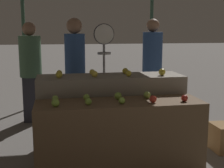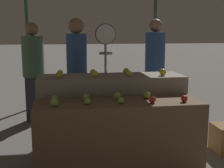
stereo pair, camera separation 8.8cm
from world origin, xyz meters
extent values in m
cylinder|color=#33513D|center=(-1.29, 3.02, 1.21)|extent=(0.07, 0.07, 2.41)
cylinder|color=#33513D|center=(1.29, 3.02, 1.21)|extent=(0.07, 0.07, 2.41)
cube|color=brown|center=(0.00, 0.00, 0.40)|extent=(1.89, 0.55, 0.81)
cube|color=gray|center=(0.00, 0.60, 0.51)|extent=(1.89, 0.55, 1.02)
sphere|color=#7AA338|center=(-0.71, -0.12, 0.85)|extent=(0.09, 0.09, 0.09)
sphere|color=#7AA338|center=(-0.36, -0.10, 0.85)|extent=(0.07, 0.07, 0.07)
sphere|color=#84AD3D|center=(0.00, -0.11, 0.85)|extent=(0.07, 0.07, 0.07)
sphere|color=red|center=(0.35, -0.12, 0.85)|extent=(0.08, 0.08, 0.08)
sphere|color=#B72D23|center=(0.72, -0.12, 0.85)|extent=(0.08, 0.08, 0.08)
sphere|color=#8EB247|center=(-0.71, 0.12, 0.85)|extent=(0.07, 0.07, 0.07)
sphere|color=#84AD3D|center=(-0.36, 0.12, 0.85)|extent=(0.08, 0.08, 0.08)
sphere|color=#84AD3D|center=(0.00, 0.10, 0.85)|extent=(0.09, 0.09, 0.09)
sphere|color=#8EB247|center=(0.35, 0.11, 0.85)|extent=(0.08, 0.08, 0.08)
sphere|color=gold|center=(-0.66, 0.50, 1.06)|extent=(0.08, 0.08, 0.08)
sphere|color=yellow|center=(-0.22, 0.50, 1.06)|extent=(0.08, 0.08, 0.08)
sphere|color=gold|center=(0.21, 0.48, 1.06)|extent=(0.08, 0.08, 0.08)
sphere|color=gold|center=(0.66, 0.49, 1.06)|extent=(0.09, 0.09, 0.09)
sphere|color=gold|center=(-0.65, 0.72, 1.05)|extent=(0.07, 0.07, 0.07)
sphere|color=yellow|center=(-0.23, 0.72, 1.05)|extent=(0.07, 0.07, 0.07)
sphere|color=gold|center=(0.22, 0.70, 1.06)|extent=(0.08, 0.08, 0.08)
cylinder|color=#99999E|center=(0.02, 1.28, 0.78)|extent=(0.04, 0.04, 1.57)
cylinder|color=black|center=(0.02, 1.27, 1.54)|extent=(0.31, 0.01, 0.31)
cylinder|color=silver|center=(0.02, 1.26, 1.54)|extent=(0.29, 0.02, 0.29)
cylinder|color=#99999E|center=(0.02, 1.26, 1.33)|extent=(0.01, 0.01, 0.14)
cylinder|color=#99999E|center=(0.02, 1.26, 1.26)|extent=(0.20, 0.20, 0.03)
cube|color=#2D2D38|center=(-0.41, 1.41, 0.41)|extent=(0.25, 0.17, 0.83)
cylinder|color=#2D4C84|center=(-0.41, 1.41, 1.18)|extent=(0.35, 0.35, 0.72)
sphere|color=#936B51|center=(-0.41, 1.41, 1.66)|extent=(0.23, 0.23, 0.23)
cube|color=#2D2D38|center=(-1.12, 2.13, 0.40)|extent=(0.30, 0.21, 0.80)
cylinder|color=#476B4C|center=(-1.12, 2.13, 1.15)|extent=(0.42, 0.42, 0.70)
sphere|color=#936B51|center=(-1.12, 2.13, 1.61)|extent=(0.23, 0.23, 0.23)
cube|color=#2D2D38|center=(1.04, 2.10, 0.42)|extent=(0.29, 0.21, 0.83)
cylinder|color=#2D4C84|center=(1.04, 2.10, 1.19)|extent=(0.42, 0.42, 0.72)
sphere|color=#936B51|center=(1.04, 2.10, 1.67)|extent=(0.24, 0.24, 0.24)
camera|label=1|loc=(-0.69, -3.34, 1.62)|focal=50.00mm
camera|label=2|loc=(-0.61, -3.35, 1.62)|focal=50.00mm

